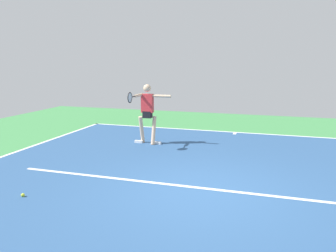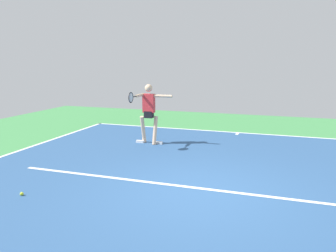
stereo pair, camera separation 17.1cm
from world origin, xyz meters
TOP-DOWN VIEW (x-y plane):
  - ground_plane at (0.00, 0.00)m, footprint 19.87×19.87m
  - court_surface at (0.00, 0.00)m, footprint 10.87×11.57m
  - court_line_baseline_near at (0.00, -5.74)m, footprint 10.87×0.10m
  - court_line_service at (0.00, -0.22)m, footprint 8.15×0.10m
  - court_line_centre_mark at (0.00, -5.54)m, footprint 0.10×0.30m
  - tennis_player at (2.31, -3.28)m, footprint 1.13×1.21m
  - tennis_ball_centre_court at (3.03, 1.17)m, footprint 0.07×0.07m

SIDE VIEW (x-z plane):
  - ground_plane at x=0.00m, z-range 0.00..0.00m
  - court_surface at x=0.00m, z-range 0.00..0.00m
  - court_line_baseline_near at x=0.00m, z-range 0.00..0.01m
  - court_line_service at x=0.00m, z-range 0.00..0.01m
  - court_line_centre_mark at x=0.00m, z-range 0.00..0.01m
  - tennis_ball_centre_court at x=3.03m, z-range 0.00..0.07m
  - tennis_player at x=2.31m, z-range 0.13..1.91m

